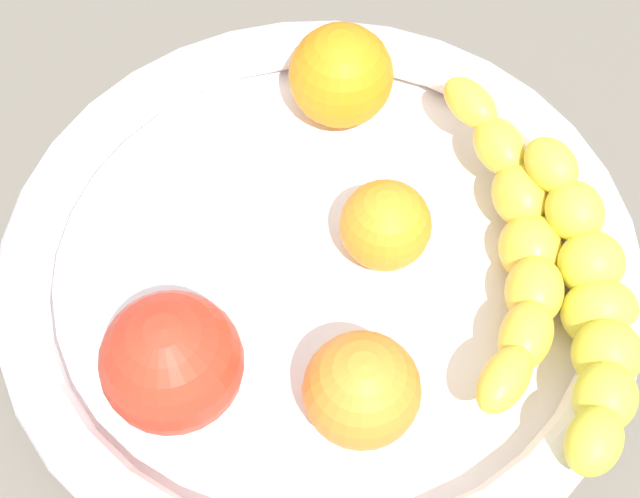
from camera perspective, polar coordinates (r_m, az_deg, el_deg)
kitchen_counter at (r=60.04cm, az=-0.00°, el=-3.37°), size 120.00×120.00×3.00cm
fruit_bowl at (r=56.36cm, az=-0.00°, el=-1.33°), size 36.59×36.59×5.29cm
banana_draped_left at (r=54.25cm, az=15.54°, el=-3.05°), size 20.91×6.90×5.84cm
banana_draped_right at (r=55.92cm, az=11.38°, el=0.57°), size 22.70×7.69×5.07cm
orange_front at (r=50.27cm, az=2.45°, el=-8.22°), size 6.13×6.13×6.13cm
orange_mid_left at (r=55.62cm, az=3.84°, el=1.39°), size 5.28×5.28×5.28cm
orange_mid_right at (r=61.51cm, az=1.23°, el=10.07°), size 6.55×6.55×6.55cm
tomato_red at (r=50.70cm, az=-8.63°, el=-6.56°), size 7.44×7.44×7.44cm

